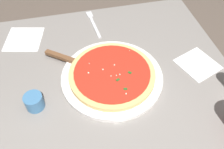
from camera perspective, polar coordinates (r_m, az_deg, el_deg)
name	(u,v)px	position (r m, az deg, el deg)	size (l,w,h in m)	color
restaurant_table	(109,96)	(0.99, -0.81, -5.14)	(0.90, 0.79, 0.72)	black
serving_plate	(112,77)	(0.85, 0.00, -0.54)	(0.36, 0.36, 0.02)	white
pizza	(112,74)	(0.84, 0.00, 0.21)	(0.30, 0.30, 0.02)	#DBB26B
pizza_server	(70,60)	(0.90, -9.82, 3.34)	(0.20, 0.17, 0.01)	silver
cup_small_sauce	(34,102)	(0.80, -17.92, -6.13)	(0.06, 0.06, 0.05)	teal
napkin_folded_right	(24,39)	(1.06, -20.10, 7.88)	(0.14, 0.15, 0.00)	white
napkin_loose_left	(198,64)	(0.95, 19.61, 2.33)	(0.13, 0.13, 0.00)	white
fork	(93,22)	(1.08, -4.44, 12.17)	(0.04, 0.19, 0.00)	silver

